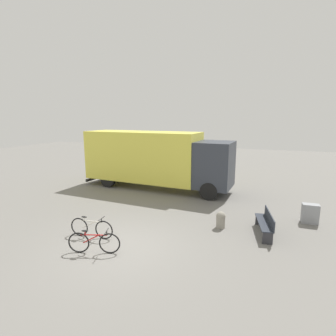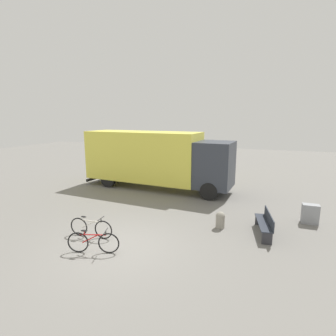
{
  "view_description": "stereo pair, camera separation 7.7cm",
  "coord_description": "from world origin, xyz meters",
  "px_view_note": "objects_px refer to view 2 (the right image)",
  "views": [
    {
      "loc": [
        4.23,
        -7.07,
        4.23
      ],
      "look_at": [
        -0.1,
        4.81,
        1.78
      ],
      "focal_mm": 28.0,
      "sensor_mm": 36.0,
      "label": 1
    },
    {
      "loc": [
        4.3,
        -7.04,
        4.23
      ],
      "look_at": [
        -0.1,
        4.81,
        1.78
      ],
      "focal_mm": 28.0,
      "sensor_mm": 36.0,
      "label": 2
    }
  ],
  "objects_px": {
    "bicycle_near": "(91,228)",
    "utility_box": "(310,214)",
    "delivery_truck": "(155,158)",
    "bollard_near_bench": "(220,219)",
    "bicycle_middle": "(93,242)",
    "park_bench": "(266,222)"
  },
  "relations": [
    {
      "from": "bollard_near_bench",
      "to": "park_bench",
      "type": "bearing_deg",
      "value": 0.4
    },
    {
      "from": "bicycle_near",
      "to": "utility_box",
      "type": "xyz_separation_m",
      "value": [
        7.54,
        4.14,
        0.03
      ]
    },
    {
      "from": "bicycle_near",
      "to": "utility_box",
      "type": "distance_m",
      "value": 8.6
    },
    {
      "from": "delivery_truck",
      "to": "bollard_near_bench",
      "type": "bearing_deg",
      "value": -40.15
    },
    {
      "from": "bollard_near_bench",
      "to": "utility_box",
      "type": "bearing_deg",
      "value": 27.13
    },
    {
      "from": "park_bench",
      "to": "bicycle_near",
      "type": "height_order",
      "value": "park_bench"
    },
    {
      "from": "park_bench",
      "to": "bollard_near_bench",
      "type": "xyz_separation_m",
      "value": [
        -1.64,
        -0.01,
        -0.12
      ]
    },
    {
      "from": "park_bench",
      "to": "bollard_near_bench",
      "type": "bearing_deg",
      "value": 81.04
    },
    {
      "from": "bicycle_near",
      "to": "bollard_near_bench",
      "type": "relative_size",
      "value": 2.56
    },
    {
      "from": "delivery_truck",
      "to": "utility_box",
      "type": "height_order",
      "value": "delivery_truck"
    },
    {
      "from": "delivery_truck",
      "to": "bollard_near_bench",
      "type": "distance_m",
      "value": 6.7
    },
    {
      "from": "park_bench",
      "to": "bicycle_near",
      "type": "relative_size",
      "value": 1.09
    },
    {
      "from": "bicycle_near",
      "to": "bicycle_middle",
      "type": "xyz_separation_m",
      "value": [
        0.75,
        -0.9,
        0.0
      ]
    },
    {
      "from": "park_bench",
      "to": "bicycle_middle",
      "type": "xyz_separation_m",
      "value": [
        -5.09,
        -3.35,
        -0.09
      ]
    },
    {
      "from": "bicycle_middle",
      "to": "utility_box",
      "type": "bearing_deg",
      "value": 19.49
    },
    {
      "from": "bicycle_near",
      "to": "bicycle_middle",
      "type": "distance_m",
      "value": 1.18
    },
    {
      "from": "delivery_truck",
      "to": "bollard_near_bench",
      "type": "height_order",
      "value": "delivery_truck"
    },
    {
      "from": "delivery_truck",
      "to": "bicycle_near",
      "type": "distance_m",
      "value": 7.14
    },
    {
      "from": "bollard_near_bench",
      "to": "utility_box",
      "type": "height_order",
      "value": "utility_box"
    },
    {
      "from": "park_bench",
      "to": "bicycle_middle",
      "type": "bearing_deg",
      "value": 113.96
    },
    {
      "from": "utility_box",
      "to": "bicycle_middle",
      "type": "bearing_deg",
      "value": -143.36
    },
    {
      "from": "bicycle_middle",
      "to": "bollard_near_bench",
      "type": "bearing_deg",
      "value": 26.9
    }
  ]
}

